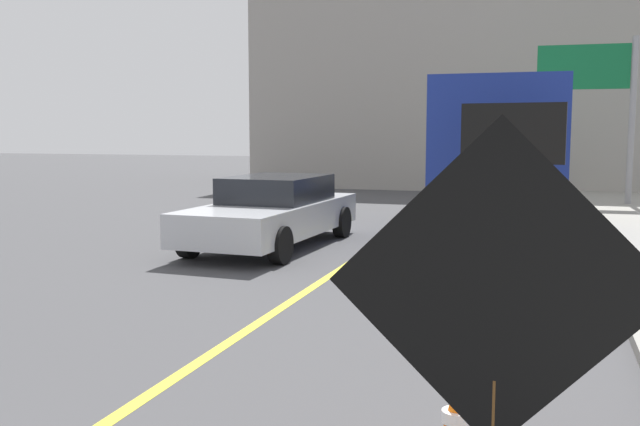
{
  "coord_description": "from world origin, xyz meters",
  "views": [
    {
      "loc": [
        3.19,
        -0.31,
        2.25
      ],
      "look_at": [
        1.19,
        5.83,
        1.5
      ],
      "focal_mm": 39.26,
      "sensor_mm": 36.0,
      "label": 1
    }
  ],
  "objects_px": {
    "arrow_board_trailer": "(509,244)",
    "pickup_car": "(273,211)",
    "box_truck": "(505,153)",
    "highway_guide_sign": "(604,92)",
    "traffic_cone_far_lane": "(443,282)",
    "traffic_cone_near_sign": "(456,423)",
    "roadwork_sign": "(497,295)",
    "traffic_cone_mid_lane": "(451,325)"
  },
  "relations": [
    {
      "from": "roadwork_sign",
      "to": "pickup_car",
      "type": "bearing_deg",
      "value": 117.69
    },
    {
      "from": "arrow_board_trailer",
      "to": "highway_guide_sign",
      "type": "bearing_deg",
      "value": 79.34
    },
    {
      "from": "arrow_board_trailer",
      "to": "traffic_cone_far_lane",
      "type": "height_order",
      "value": "arrow_board_trailer"
    },
    {
      "from": "highway_guide_sign",
      "to": "traffic_cone_near_sign",
      "type": "distance_m",
      "value": 18.16
    },
    {
      "from": "highway_guide_sign",
      "to": "box_truck",
      "type": "bearing_deg",
      "value": -110.62
    },
    {
      "from": "box_truck",
      "to": "traffic_cone_mid_lane",
      "type": "distance_m",
      "value": 9.12
    },
    {
      "from": "traffic_cone_near_sign",
      "to": "traffic_cone_far_lane",
      "type": "xyz_separation_m",
      "value": [
        -0.72,
        4.44,
        0.0
      ]
    },
    {
      "from": "box_truck",
      "to": "highway_guide_sign",
      "type": "xyz_separation_m",
      "value": [
        2.42,
        6.44,
        1.64
      ]
    },
    {
      "from": "traffic_cone_near_sign",
      "to": "highway_guide_sign",
      "type": "bearing_deg",
      "value": 83.44
    },
    {
      "from": "highway_guide_sign",
      "to": "pickup_car",
      "type": "bearing_deg",
      "value": -124.6
    },
    {
      "from": "traffic_cone_far_lane",
      "to": "arrow_board_trailer",
      "type": "bearing_deg",
      "value": 73.66
    },
    {
      "from": "highway_guide_sign",
      "to": "traffic_cone_near_sign",
      "type": "xyz_separation_m",
      "value": [
        -2.04,
        -17.77,
        -3.11
      ]
    },
    {
      "from": "arrow_board_trailer",
      "to": "highway_guide_sign",
      "type": "xyz_separation_m",
      "value": [
        2.06,
        10.93,
        2.94
      ]
    },
    {
      "from": "arrow_board_trailer",
      "to": "traffic_cone_mid_lane",
      "type": "height_order",
      "value": "arrow_board_trailer"
    },
    {
      "from": "box_truck",
      "to": "pickup_car",
      "type": "relative_size",
      "value": 1.41
    },
    {
      "from": "arrow_board_trailer",
      "to": "traffic_cone_far_lane",
      "type": "relative_size",
      "value": 4.23
    },
    {
      "from": "roadwork_sign",
      "to": "traffic_cone_mid_lane",
      "type": "distance_m",
      "value": 3.73
    },
    {
      "from": "highway_guide_sign",
      "to": "roadwork_sign",
      "type": "bearing_deg",
      "value": -95.22
    },
    {
      "from": "box_truck",
      "to": "highway_guide_sign",
      "type": "bearing_deg",
      "value": 69.38
    },
    {
      "from": "traffic_cone_far_lane",
      "to": "traffic_cone_mid_lane",
      "type": "bearing_deg",
      "value": -79.78
    },
    {
      "from": "traffic_cone_near_sign",
      "to": "roadwork_sign",
      "type": "bearing_deg",
      "value": -74.84
    },
    {
      "from": "highway_guide_sign",
      "to": "traffic_cone_far_lane",
      "type": "relative_size",
      "value": 7.83
    },
    {
      "from": "traffic_cone_mid_lane",
      "to": "traffic_cone_near_sign",
      "type": "bearing_deg",
      "value": -81.74
    },
    {
      "from": "roadwork_sign",
      "to": "box_truck",
      "type": "relative_size",
      "value": 0.33
    },
    {
      "from": "traffic_cone_far_lane",
      "to": "box_truck",
      "type": "bearing_deg",
      "value": 87.18
    },
    {
      "from": "traffic_cone_near_sign",
      "to": "traffic_cone_far_lane",
      "type": "distance_m",
      "value": 4.5
    },
    {
      "from": "arrow_board_trailer",
      "to": "pickup_car",
      "type": "xyz_separation_m",
      "value": [
        -4.57,
        1.33,
        0.22
      ]
    },
    {
      "from": "arrow_board_trailer",
      "to": "box_truck",
      "type": "bearing_deg",
      "value": 94.62
    },
    {
      "from": "traffic_cone_near_sign",
      "to": "traffic_cone_mid_lane",
      "type": "xyz_separation_m",
      "value": [
        -0.34,
        2.34,
        0.02
      ]
    },
    {
      "from": "roadwork_sign",
      "to": "traffic_cone_near_sign",
      "type": "distance_m",
      "value": 1.67
    },
    {
      "from": "pickup_car",
      "to": "highway_guide_sign",
      "type": "relative_size",
      "value": 1.01
    },
    {
      "from": "pickup_car",
      "to": "arrow_board_trailer",
      "type": "bearing_deg",
      "value": -16.26
    },
    {
      "from": "pickup_car",
      "to": "roadwork_sign",
      "type": "bearing_deg",
      "value": -62.31
    },
    {
      "from": "box_truck",
      "to": "highway_guide_sign",
      "type": "relative_size",
      "value": 1.43
    },
    {
      "from": "box_truck",
      "to": "traffic_cone_near_sign",
      "type": "relative_size",
      "value": 11.28
    },
    {
      "from": "arrow_board_trailer",
      "to": "pickup_car",
      "type": "bearing_deg",
      "value": 163.74
    },
    {
      "from": "roadwork_sign",
      "to": "arrow_board_trailer",
      "type": "bearing_deg",
      "value": 92.35
    },
    {
      "from": "pickup_car",
      "to": "traffic_cone_far_lane",
      "type": "height_order",
      "value": "pickup_car"
    },
    {
      "from": "arrow_board_trailer",
      "to": "box_truck",
      "type": "distance_m",
      "value": 4.7
    },
    {
      "from": "highway_guide_sign",
      "to": "traffic_cone_mid_lane",
      "type": "distance_m",
      "value": 15.92
    },
    {
      "from": "arrow_board_trailer",
      "to": "traffic_cone_mid_lane",
      "type": "xyz_separation_m",
      "value": [
        -0.32,
        -4.5,
        -0.15
      ]
    },
    {
      "from": "arrow_board_trailer",
      "to": "box_truck",
      "type": "xyz_separation_m",
      "value": [
        -0.36,
        4.5,
        1.3
      ]
    }
  ]
}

